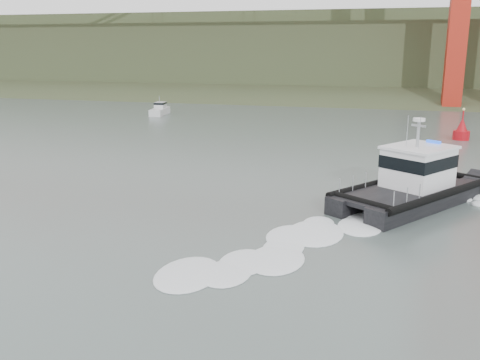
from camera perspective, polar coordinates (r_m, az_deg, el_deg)
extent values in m
plane|color=#4A5854|center=(25.20, -3.78, -10.11)|extent=(400.00, 400.00, 0.00)
cube|color=#364427|center=(114.40, 11.59, 8.66)|extent=(500.00, 44.72, 16.25)
cube|color=#364427|center=(141.95, 12.54, 12.05)|extent=(500.00, 70.00, 18.00)
cube|color=#364427|center=(166.86, 13.12, 14.00)|extent=(500.00, 60.00, 16.00)
cube|color=black|center=(38.41, 15.88, -1.30)|extent=(8.21, 10.95, 1.34)
cube|color=black|center=(36.88, 19.74, -2.24)|extent=(8.21, 10.95, 1.34)
cube|color=black|center=(37.03, 17.36, -1.12)|extent=(9.74, 11.29, 0.28)
cube|color=white|center=(37.63, 18.45, 1.26)|extent=(5.05, 5.22, 2.57)
cube|color=black|center=(37.53, 18.51, 1.95)|extent=(5.15, 5.32, 0.84)
cube|color=white|center=(37.36, 18.61, 3.32)|extent=(5.37, 5.54, 0.18)
cylinder|color=#95989D|center=(36.93, 18.45, 4.66)|extent=(0.18, 0.18, 2.01)
cylinder|color=white|center=(36.80, 18.56, 6.12)|extent=(0.78, 0.78, 0.20)
cube|color=silver|center=(84.00, -8.55, 7.21)|extent=(2.41, 5.58, 1.08)
cube|color=silver|center=(84.33, -8.48, 7.86)|extent=(1.68, 2.32, 1.08)
cube|color=black|center=(84.29, -8.49, 8.10)|extent=(1.73, 2.37, 0.32)
cylinder|color=#95989D|center=(83.80, -8.60, 8.50)|extent=(0.07, 0.07, 1.08)
cylinder|color=#A50B13|center=(65.65, 22.51, 4.35)|extent=(1.82, 1.82, 1.21)
cone|color=#A50B13|center=(65.48, 22.61, 5.39)|extent=(1.42, 1.42, 1.82)
cylinder|color=#A50B13|center=(65.33, 22.71, 6.44)|extent=(0.16, 0.16, 1.01)
sphere|color=#E5D87F|center=(65.26, 22.76, 6.97)|extent=(0.30, 0.30, 0.30)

